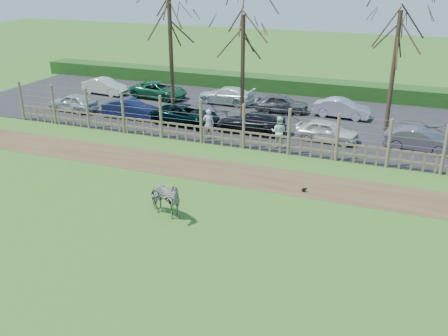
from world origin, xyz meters
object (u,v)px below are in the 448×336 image
(car_4, at_px, (327,131))
(car_10, at_px, (282,103))
(visitor_a, at_px, (208,124))
(car_9, at_px, (226,95))
(car_11, at_px, (342,108))
(car_1, at_px, (130,109))
(car_2, at_px, (186,115))
(tree_left, at_px, (170,28))
(visitor_b, at_px, (279,132))
(car_8, at_px, (159,90))
(zebra, at_px, (164,199))
(tree_mid, at_px, (243,42))
(tree_right, at_px, (397,42))
(car_5, at_px, (420,140))
(car_3, at_px, (251,122))
(car_0, at_px, (73,102))
(car_7, at_px, (105,86))
(crow, at_px, (304,190))

(car_4, distance_m, car_10, 6.22)
(visitor_a, distance_m, car_9, 7.76)
(car_10, relative_size, car_11, 0.97)
(car_1, bearing_deg, car_11, -70.04)
(car_2, distance_m, car_4, 8.76)
(car_9, height_order, car_11, same)
(tree_left, bearing_deg, visitor_b, -24.02)
(car_8, bearing_deg, zebra, -145.43)
(tree_mid, distance_m, visitor_b, 7.18)
(tree_right, height_order, car_1, tree_right)
(tree_mid, distance_m, visitor_a, 6.16)
(car_5, bearing_deg, tree_right, 37.02)
(car_3, distance_m, car_5, 9.38)
(car_0, height_order, car_9, same)
(tree_right, distance_m, car_10, 8.46)
(car_8, bearing_deg, car_1, -166.66)
(car_2, distance_m, car_9, 5.56)
(visitor_a, relative_size, car_7, 0.47)
(car_7, bearing_deg, tree_left, -106.71)
(zebra, height_order, visitor_b, visitor_b)
(car_3, height_order, car_10, same)
(car_2, bearing_deg, car_9, 0.20)
(visitor_a, bearing_deg, car_0, -29.49)
(car_9, distance_m, car_10, 4.38)
(crow, xyz_separation_m, car_8, (-13.76, 12.30, 0.54))
(car_11, bearing_deg, car_1, 115.97)
(tree_mid, height_order, car_2, tree_mid)
(car_9, bearing_deg, car_8, -84.21)
(zebra, distance_m, car_3, 11.36)
(tree_mid, bearing_deg, car_8, 161.41)
(car_7, height_order, car_8, same)
(tree_left, height_order, car_5, tree_left)
(tree_left, relative_size, car_5, 2.16)
(car_5, relative_size, car_9, 0.88)
(car_1, height_order, car_10, same)
(car_4, height_order, car_7, same)
(car_1, distance_m, car_10, 10.08)
(tree_left, height_order, visitor_a, tree_left)
(tree_mid, relative_size, car_5, 1.87)
(car_11, bearing_deg, car_5, -130.30)
(tree_mid, relative_size, visitor_a, 3.96)
(zebra, xyz_separation_m, car_8, (-9.10, 16.60, -0.15))
(tree_left, distance_m, car_11, 12.15)
(visitor_a, height_order, visitor_b, same)
(car_0, relative_size, car_9, 0.85)
(car_4, bearing_deg, visitor_a, 112.01)
(visitor_a, bearing_deg, car_5, 172.18)
(car_0, bearing_deg, car_1, 94.07)
(visitor_a, bearing_deg, car_9, -95.33)
(car_1, bearing_deg, car_3, -91.79)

